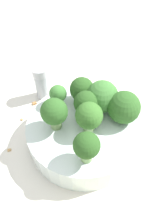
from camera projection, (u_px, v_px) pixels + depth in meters
The scene contains 15 objects.
ground_plane at pixel (84, 140), 0.43m from camera, with size 3.00×3.00×0.00m, color silver.
bowl at pixel (84, 132), 0.41m from camera, with size 0.21×0.21×0.05m, color silver.
broccoli_floret_0 at pixel (124, 108), 0.38m from camera, with size 0.06×0.06×0.06m.
broccoli_floret_1 at pixel (90, 116), 0.36m from camera, with size 0.05×0.05×0.06m.
broccoli_floret_2 at pixel (82, 90), 0.41m from camera, with size 0.05×0.05×0.05m.
broccoli_floret_3 at pixel (86, 104), 0.38m from camera, with size 0.04×0.04×0.06m.
broccoli_floret_4 at pixel (102, 97), 0.39m from camera, with size 0.06×0.06×0.06m.
broccoli_floret_5 at pixel (54, 113), 0.36m from camera, with size 0.05×0.05×0.06m.
broccoli_floret_6 at pixel (87, 146), 0.32m from camera, with size 0.04×0.04×0.06m.
broccoli_floret_7 at pixel (58, 94), 0.40m from camera, with size 0.03×0.03×0.04m.
pepper_shaker at pixel (42, 83), 0.48m from camera, with size 0.03×0.03×0.08m.
almond_crumb_0 at pixel (22, 119), 0.46m from camera, with size 0.01×0.00×0.01m, color #AD7F4C.
almond_crumb_1 at pixel (9, 150), 0.41m from camera, with size 0.01×0.00×0.01m, color tan.
almond_crumb_3 at pixel (34, 103), 0.49m from camera, with size 0.01×0.01×0.01m, color olive.
almond_crumb_4 at pixel (49, 89), 0.52m from camera, with size 0.01×0.00×0.01m, color #AD7F4C.
Camera 1 is at (0.14, 0.20, 0.36)m, focal length 35.00 mm.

